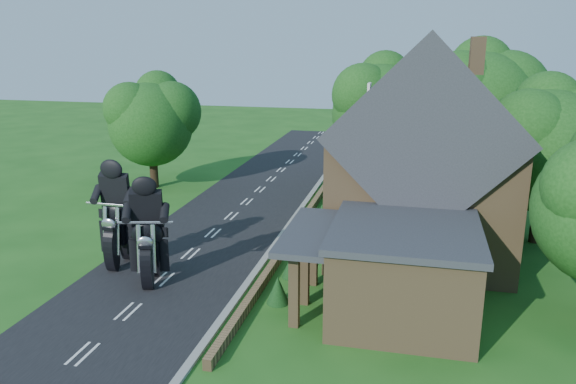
% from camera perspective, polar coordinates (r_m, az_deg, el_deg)
% --- Properties ---
extents(ground, '(120.00, 120.00, 0.00)m').
position_cam_1_polar(ground, '(24.77, -12.56, -8.67)').
color(ground, '#1E5417').
rests_on(ground, ground).
extents(road, '(7.00, 80.00, 0.02)m').
position_cam_1_polar(road, '(24.77, -12.56, -8.65)').
color(road, black).
rests_on(road, ground).
extents(kerb, '(0.30, 80.00, 0.12)m').
position_cam_1_polar(kerb, '(23.48, -4.39, -9.56)').
color(kerb, gray).
rests_on(kerb, ground).
extents(garden_wall, '(0.30, 22.00, 0.40)m').
position_cam_1_polar(garden_wall, '(27.71, 0.01, -5.19)').
color(garden_wall, olive).
rests_on(garden_wall, ground).
extents(house, '(9.54, 8.64, 10.24)m').
position_cam_1_polar(house, '(26.84, 13.50, 2.93)').
color(house, olive).
rests_on(house, ground).
extents(annex, '(7.05, 5.94, 3.44)m').
position_cam_1_polar(annex, '(21.11, 11.31, -7.73)').
color(annex, olive).
rests_on(annex, ground).
extents(tree_house_right, '(6.51, 6.00, 8.40)m').
position_cam_1_polar(tree_house_right, '(29.96, 25.50, 4.77)').
color(tree_house_right, black).
rests_on(tree_house_right, ground).
extents(tree_behind_house, '(7.81, 7.20, 10.08)m').
position_cam_1_polar(tree_behind_house, '(36.79, 19.54, 8.75)').
color(tree_behind_house, black).
rests_on(tree_behind_house, ground).
extents(tree_behind_left, '(6.94, 6.40, 9.16)m').
position_cam_1_polar(tree_behind_left, '(37.67, 10.10, 8.76)').
color(tree_behind_left, black).
rests_on(tree_behind_left, ground).
extents(tree_far_road, '(6.08, 5.60, 7.84)m').
position_cam_1_polar(tree_far_road, '(38.70, -13.23, 7.44)').
color(tree_far_road, black).
rests_on(tree_far_road, ground).
extents(shrub_a, '(0.90, 0.90, 1.10)m').
position_cam_1_polar(shrub_a, '(21.98, -1.04, -9.92)').
color(shrub_a, black).
rests_on(shrub_a, ground).
extents(shrub_b, '(0.90, 0.90, 1.10)m').
position_cam_1_polar(shrub_b, '(24.20, 0.43, -7.45)').
color(shrub_b, black).
rests_on(shrub_b, ground).
extents(shrub_c, '(0.90, 0.90, 1.10)m').
position_cam_1_polar(shrub_c, '(26.47, 1.63, -5.39)').
color(shrub_c, black).
rests_on(shrub_c, ground).
extents(shrub_d, '(0.90, 0.90, 1.10)m').
position_cam_1_polar(shrub_d, '(31.12, 3.48, -2.19)').
color(shrub_d, black).
rests_on(shrub_d, ground).
extents(shrub_e, '(0.90, 0.90, 1.10)m').
position_cam_1_polar(shrub_e, '(33.48, 4.21, -0.93)').
color(shrub_e, black).
rests_on(shrub_e, ground).
extents(shrub_f, '(0.90, 0.90, 1.10)m').
position_cam_1_polar(shrub_f, '(35.86, 4.85, 0.17)').
color(shrub_f, black).
rests_on(shrub_f, ground).
extents(motorcycle_lead, '(0.74, 1.55, 1.40)m').
position_cam_1_polar(motorcycle_lead, '(24.24, -13.75, -7.50)').
color(motorcycle_lead, black).
rests_on(motorcycle_lead, ground).
extents(motorcycle_follow, '(0.43, 1.59, 1.48)m').
position_cam_1_polar(motorcycle_follow, '(26.41, -16.67, -5.68)').
color(motorcycle_follow, black).
rests_on(motorcycle_follow, ground).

